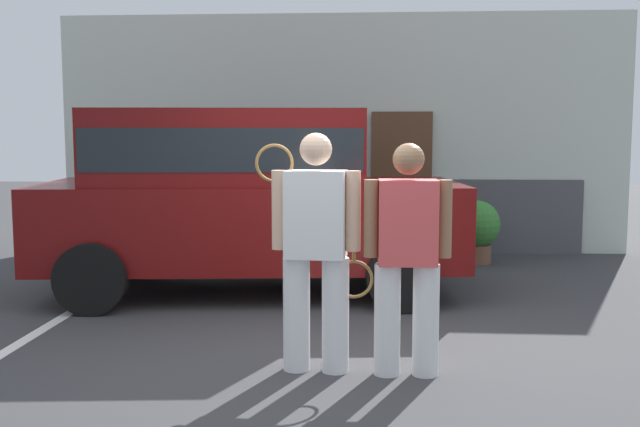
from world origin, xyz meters
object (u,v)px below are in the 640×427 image
parked_suv (242,192)px  tennis_player_woman (407,257)px  tennis_player_man (315,248)px  potted_plant_by_porch (476,228)px

parked_suv → tennis_player_woman: parked_suv is taller
parked_suv → tennis_player_man: bearing=-75.0°
potted_plant_by_porch → tennis_player_man: bearing=-111.3°
potted_plant_by_porch → parked_suv: bearing=-144.2°
parked_suv → tennis_player_woman: size_ratio=2.75×
tennis_player_man → potted_plant_by_porch: tennis_player_man is taller
parked_suv → potted_plant_by_porch: 3.61m
tennis_player_woman → potted_plant_by_porch: tennis_player_woman is taller
tennis_player_man → tennis_player_woman: tennis_player_man is taller
tennis_player_woman → potted_plant_by_porch: size_ratio=1.99×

